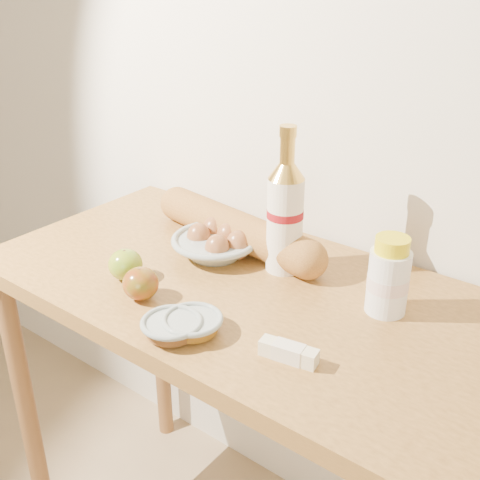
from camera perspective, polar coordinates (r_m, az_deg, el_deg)
name	(u,v)px	position (r m, az deg, el deg)	size (l,w,h in m)	color
back_wall	(339,71)	(1.41, 9.37, 15.50)	(3.50, 0.02, 2.60)	beige
table	(248,334)	(1.35, 0.79, -8.93)	(1.20, 0.60, 0.90)	#AA7837
bourbon_bottle	(285,214)	(1.29, 4.30, 2.45)	(0.10, 0.10, 0.33)	beige
cream_bottle	(388,278)	(1.19, 13.89, -3.50)	(0.10, 0.10, 0.16)	white
egg_bowl	(216,243)	(1.40, -2.25, -0.30)	(0.25, 0.25, 0.07)	gray
baguette	(236,229)	(1.43, -0.36, 1.07)	(0.54, 0.16, 0.09)	#A97333
apple_yellowgreen	(126,265)	(1.32, -10.80, -2.30)	(0.08, 0.08, 0.07)	#9D961F
apple_redgreen_front	(141,283)	(1.24, -9.40, -4.09)	(0.08, 0.08, 0.07)	#98080D
sugar_bowl	(172,327)	(1.12, -6.48, -8.19)	(0.15, 0.15, 0.03)	gray
syrup_bowl	(193,324)	(1.13, -4.52, -7.93)	(0.13, 0.13, 0.03)	gray
butter_stick	(289,352)	(1.06, 4.63, -10.57)	(0.11, 0.05, 0.03)	beige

